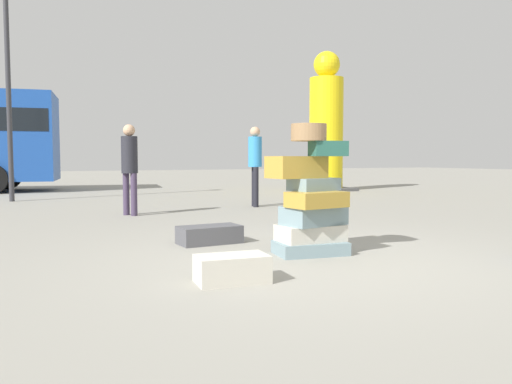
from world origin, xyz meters
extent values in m
plane|color=gray|center=(0.00, 0.00, 0.00)|extent=(80.00, 80.00, 0.00)
cube|color=gray|center=(0.10, 0.37, 0.07)|extent=(0.83, 0.59, 0.14)
cube|color=beige|center=(0.12, 0.41, 0.23)|extent=(0.73, 0.47, 0.18)
cube|color=gray|center=(0.15, 0.39, 0.43)|extent=(0.74, 0.53, 0.21)
cube|color=#B28C33|center=(0.11, 0.26, 0.62)|extent=(0.66, 0.46, 0.17)
cube|color=gray|center=(0.19, 0.45, 0.78)|extent=(0.60, 0.44, 0.14)
cube|color=#B28C33|center=(0.00, 0.52, 0.97)|extent=(0.64, 0.43, 0.25)
cube|color=#26594C|center=(0.26, 0.28, 1.18)|extent=(0.42, 0.29, 0.17)
cylinder|color=olive|center=(0.06, 0.36, 1.35)|extent=(0.39, 0.39, 0.19)
cube|color=#334F99|center=(1.36, 2.42, 0.13)|extent=(0.61, 0.53, 0.26)
cube|color=#4C4C51|center=(-0.67, 1.53, 0.11)|extent=(0.79, 0.44, 0.22)
cube|color=beige|center=(-1.19, -0.44, 0.12)|extent=(0.65, 0.41, 0.24)
cylinder|color=black|center=(1.97, 5.75, 0.44)|extent=(0.12, 0.12, 0.88)
cylinder|color=black|center=(1.90, 5.54, 0.44)|extent=(0.12, 0.12, 0.88)
cylinder|color=#338CCC|center=(1.94, 5.65, 1.21)|extent=(0.30, 0.30, 0.66)
sphere|color=tan|center=(1.94, 5.65, 1.65)|extent=(0.22, 0.22, 0.22)
cylinder|color=#3F334C|center=(-0.97, 5.21, 0.40)|extent=(0.12, 0.12, 0.79)
cylinder|color=#3F334C|center=(-0.86, 5.01, 0.40)|extent=(0.12, 0.12, 0.79)
cylinder|color=#26262D|center=(-0.91, 5.11, 1.13)|extent=(0.30, 0.30, 0.69)
sphere|color=tan|center=(-0.91, 5.11, 1.59)|extent=(0.22, 0.22, 0.22)
cylinder|color=yellow|center=(6.47, 9.70, 1.85)|extent=(1.11, 1.11, 3.70)
sphere|color=yellow|center=(6.47, 9.70, 4.13)|extent=(0.86, 0.86, 0.86)
cube|color=#4C4C4C|center=(6.47, 9.70, 0.05)|extent=(1.55, 1.55, 0.10)
cylinder|color=black|center=(-3.06, 15.09, 0.45)|extent=(0.93, 0.39, 0.90)
cylinder|color=#333338|center=(-2.93, 9.48, 2.51)|extent=(0.12, 0.12, 5.01)
camera|label=1|loc=(-2.86, -4.40, 1.07)|focal=35.46mm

